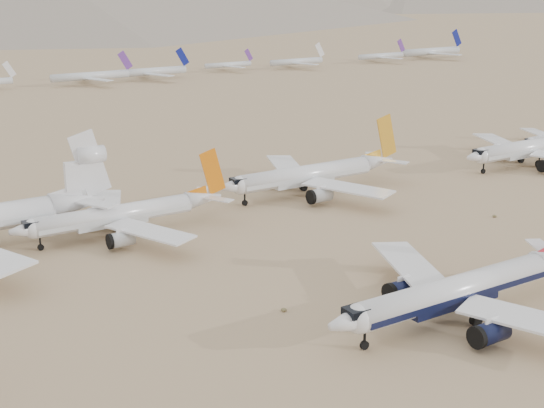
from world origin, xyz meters
The scene contains 6 objects.
ground centered at (0.00, 0.00, 0.00)m, with size 7000.00×7000.00×0.00m, color #907754.
main_airliner centered at (-7.05, -3.00, 5.04)m, with size 51.99×50.78×18.35m.
row2_navy_widebody centered at (86.39, 60.26, 5.06)m, with size 50.93×49.80×18.12m.
row2_gold_tail centered at (14.59, 69.42, 5.06)m, with size 50.79×49.68×18.09m.
row2_orange_tail centered at (-37.73, 64.80, 4.56)m, with size 45.59×44.60×16.26m.
distant_storage_row centered at (14.85, 295.44, 4.46)m, with size 571.79×53.62×16.32m.
Camera 1 is at (-93.14, -80.59, 52.68)m, focal length 50.00 mm.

